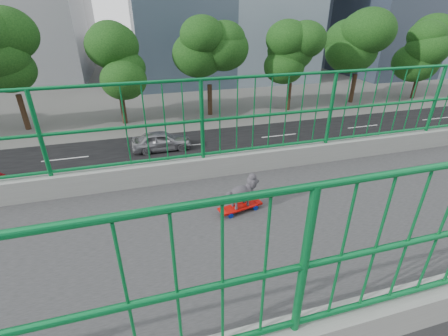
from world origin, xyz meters
TOP-DOWN VIEW (x-y plane):
  - road at (-13.00, 0.00)m, footprint 18.00×90.00m
  - footbridge at (0.00, 0.00)m, footprint 3.00×24.00m
  - railing at (0.00, 0.00)m, footprint 3.00×24.00m
  - street_trees at (-26.03, 1.06)m, footprint 5.30×60.40m
  - skateboard at (-0.39, -1.77)m, footprint 0.27×0.57m
  - poodle at (-0.40, -1.75)m, footprint 0.24×0.43m
  - car_1 at (-9.20, 3.04)m, footprint 1.69×4.83m
  - car_4 at (-18.80, -1.42)m, footprint 1.68×4.19m

SIDE VIEW (x-z plane):
  - road at x=-13.00m, z-range 0.00..0.02m
  - car_4 at x=-18.80m, z-range 0.00..1.43m
  - car_1 at x=-9.20m, z-range 0.00..1.59m
  - street_trees at x=-26.03m, z-range 1.09..8.35m
  - footbridge at x=0.00m, z-range 1.72..8.72m
  - skateboard at x=-0.39m, z-range 7.02..7.09m
  - railing at x=0.00m, z-range 6.50..7.92m
  - poodle at x=-0.40m, z-range 7.09..7.45m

